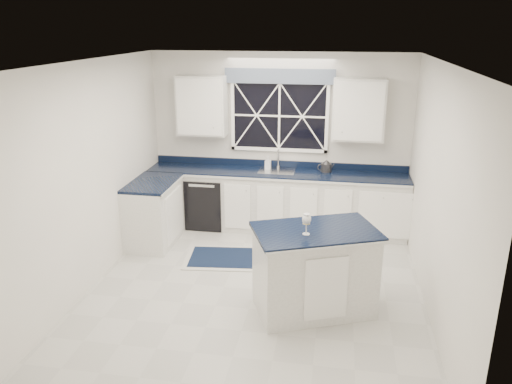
% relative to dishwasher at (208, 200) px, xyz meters
% --- Properties ---
extents(ground, '(4.50, 4.50, 0.00)m').
position_rel_dishwasher_xyz_m(ground, '(1.10, -1.95, -0.41)').
color(ground, '#ACACA7').
rests_on(ground, ground).
extents(back_wall, '(4.00, 0.10, 2.70)m').
position_rel_dishwasher_xyz_m(back_wall, '(1.10, 0.30, 0.94)').
color(back_wall, silver).
rests_on(back_wall, ground).
extents(base_cabinets, '(3.99, 1.60, 0.90)m').
position_rel_dishwasher_xyz_m(base_cabinets, '(0.77, -0.17, 0.04)').
color(base_cabinets, white).
rests_on(base_cabinets, ground).
extents(countertop, '(3.98, 0.64, 0.04)m').
position_rel_dishwasher_xyz_m(countertop, '(1.10, 0.00, 0.51)').
color(countertop, black).
rests_on(countertop, base_cabinets).
extents(dishwasher, '(0.60, 0.58, 0.82)m').
position_rel_dishwasher_xyz_m(dishwasher, '(0.00, 0.00, 0.00)').
color(dishwasher, black).
rests_on(dishwasher, ground).
extents(window, '(1.65, 0.09, 1.26)m').
position_rel_dishwasher_xyz_m(window, '(1.10, 0.25, 1.42)').
color(window, black).
rests_on(window, ground).
extents(upper_cabinets, '(3.10, 0.34, 0.90)m').
position_rel_dishwasher_xyz_m(upper_cabinets, '(1.10, 0.13, 1.49)').
color(upper_cabinets, white).
rests_on(upper_cabinets, ground).
extents(faucet, '(0.05, 0.20, 0.30)m').
position_rel_dishwasher_xyz_m(faucet, '(1.10, 0.19, 0.69)').
color(faucet, '#BDBDBF').
rests_on(faucet, countertop).
extents(island, '(1.51, 1.23, 0.98)m').
position_rel_dishwasher_xyz_m(island, '(1.82, -2.27, 0.08)').
color(island, white).
rests_on(island, ground).
extents(rug, '(1.35, 0.91, 0.02)m').
position_rel_dishwasher_xyz_m(rug, '(0.63, -1.17, -0.40)').
color(rug, beige).
rests_on(rug, ground).
extents(kettle, '(0.26, 0.20, 0.19)m').
position_rel_dishwasher_xyz_m(kettle, '(1.85, 0.12, 0.62)').
color(kettle, '#313134').
rests_on(kettle, countertop).
extents(wine_glass, '(0.10, 0.10, 0.23)m').
position_rel_dishwasher_xyz_m(wine_glass, '(1.72, -2.41, 0.73)').
color(wine_glass, silver).
rests_on(wine_glass, island).
extents(soap_bottle, '(0.09, 0.09, 0.20)m').
position_rel_dishwasher_xyz_m(soap_bottle, '(0.95, 0.13, 0.63)').
color(soap_bottle, silver).
rests_on(soap_bottle, countertop).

